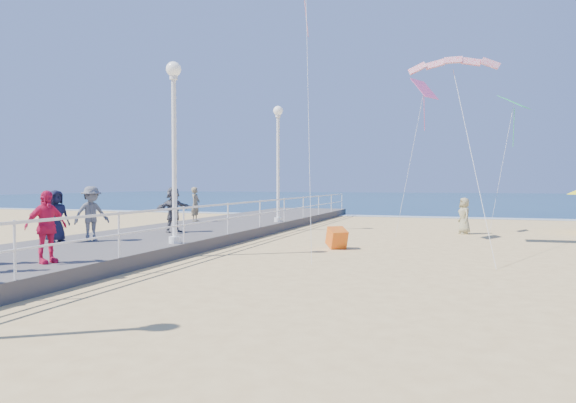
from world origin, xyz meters
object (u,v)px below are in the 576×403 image
(lamp_post_far, at_px, (278,151))
(spectator_4, at_px, (56,216))
(lamp_post_mid, at_px, (174,132))
(spectator_5, at_px, (173,210))
(spectator_2, at_px, (91,214))
(spectator_6, at_px, (196,204))
(box_kite, at_px, (337,240))
(spectator_3, at_px, (46,227))
(beach_walker_c, at_px, (464,216))

(lamp_post_far, distance_m, spectator_4, 10.83)
(lamp_post_mid, relative_size, spectator_5, 3.23)
(spectator_2, xyz_separation_m, spectator_5, (0.84, 3.33, -0.02))
(lamp_post_far, xyz_separation_m, spectator_6, (-3.67, -1.11, -2.46))
(spectator_5, height_order, box_kite, spectator_5)
(spectator_3, distance_m, box_kite, 8.99)
(lamp_post_far, bearing_deg, spectator_3, -92.95)
(lamp_post_far, relative_size, spectator_3, 3.30)
(spectator_3, distance_m, spectator_5, 7.34)
(spectator_5, bearing_deg, box_kite, -62.16)
(spectator_2, relative_size, spectator_6, 1.05)
(spectator_2, xyz_separation_m, box_kite, (6.82, 3.64, -0.94))
(lamp_post_far, xyz_separation_m, spectator_2, (-2.71, -9.32, -2.42))
(spectator_4, height_order, box_kite, spectator_4)
(spectator_2, height_order, box_kite, spectator_2)
(spectator_2, relative_size, beach_walker_c, 1.08)
(spectator_3, bearing_deg, spectator_2, 44.56)
(lamp_post_mid, distance_m, spectator_5, 4.30)
(spectator_6, bearing_deg, spectator_2, -179.43)
(spectator_5, relative_size, spectator_6, 1.03)
(lamp_post_mid, bearing_deg, beach_walker_c, 50.86)
(spectator_6, xyz_separation_m, box_kite, (7.78, -4.58, -0.90))
(spectator_6, height_order, beach_walker_c, spectator_6)
(beach_walker_c, relative_size, box_kite, 2.60)
(spectator_2, height_order, spectator_3, spectator_2)
(spectator_5, distance_m, beach_walker_c, 12.22)
(beach_walker_c, bearing_deg, box_kite, -52.35)
(spectator_2, relative_size, box_kite, 2.80)
(beach_walker_c, bearing_deg, spectator_6, -101.19)
(lamp_post_far, distance_m, spectator_6, 4.55)
(spectator_3, relative_size, spectator_6, 1.01)
(spectator_5, height_order, beach_walker_c, spectator_5)
(spectator_2, xyz_separation_m, beach_walker_c, (10.84, 10.32, -0.46))
(spectator_5, bearing_deg, lamp_post_far, 7.52)
(spectator_5, bearing_deg, spectator_6, 45.00)
(lamp_post_far, relative_size, beach_walker_c, 3.41)
(lamp_post_mid, bearing_deg, spectator_4, -164.72)
(lamp_post_mid, xyz_separation_m, beach_walker_c, (8.13, 10.00, -2.88))
(lamp_post_mid, bearing_deg, spectator_2, -173.17)
(lamp_post_far, bearing_deg, box_kite, -54.13)
(beach_walker_c, xyz_separation_m, box_kite, (-4.02, -6.68, -0.48))
(lamp_post_mid, height_order, lamp_post_far, same)
(spectator_3, bearing_deg, lamp_post_mid, 8.04)
(lamp_post_mid, distance_m, spectator_3, 4.94)
(spectator_5, bearing_deg, spectator_2, -169.31)
(spectator_3, height_order, box_kite, spectator_3)
(lamp_post_far, distance_m, spectator_2, 10.01)
(spectator_2, distance_m, spectator_6, 8.27)
(spectator_4, height_order, spectator_6, spectator_6)
(lamp_post_far, height_order, spectator_4, lamp_post_far)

